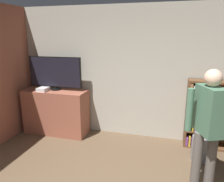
# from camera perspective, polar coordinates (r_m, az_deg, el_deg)

# --- Properties ---
(wall_back) EXTENTS (7.17, 0.09, 2.70)m
(wall_back) POSITION_cam_1_polar(r_m,az_deg,el_deg) (4.49, 7.69, 4.56)
(wall_back) COLOR #B2AD9E
(wall_back) RESTS_ON ground_plane
(tv_ledge) EXTENTS (1.37, 0.53, 0.96)m
(tv_ledge) POSITION_cam_1_polar(r_m,az_deg,el_deg) (4.96, -14.33, -5.23)
(tv_ledge) COLOR #93513D
(tv_ledge) RESTS_ON ground_plane
(television) EXTENTS (1.18, 0.22, 0.71)m
(television) POSITION_cam_1_polar(r_m,az_deg,el_deg) (4.79, -14.66, 4.61)
(television) COLOR black
(television) RESTS_ON tv_ledge
(game_console) EXTENTS (0.20, 0.23, 0.08)m
(game_console) POSITION_cam_1_polar(r_m,az_deg,el_deg) (4.81, -17.56, 0.42)
(game_console) COLOR white
(game_console) RESTS_ON tv_ledge
(bookshelf) EXTENTS (0.94, 0.28, 1.31)m
(bookshelf) POSITION_cam_1_polar(r_m,az_deg,el_deg) (4.51, 23.57, -5.73)
(bookshelf) COLOR brown
(bookshelf) RESTS_ON ground_plane
(person) EXTENTS (0.58, 0.49, 1.70)m
(person) POSITION_cam_1_polar(r_m,az_deg,el_deg) (3.14, 23.84, -7.25)
(person) COLOR #56514C
(person) RESTS_ON ground_plane
(waste_bin) EXTENTS (0.32, 0.32, 0.42)m
(waste_bin) POSITION_cam_1_polar(r_m,az_deg,el_deg) (4.18, 22.23, -13.70)
(waste_bin) COLOR gray
(waste_bin) RESTS_ON ground_plane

